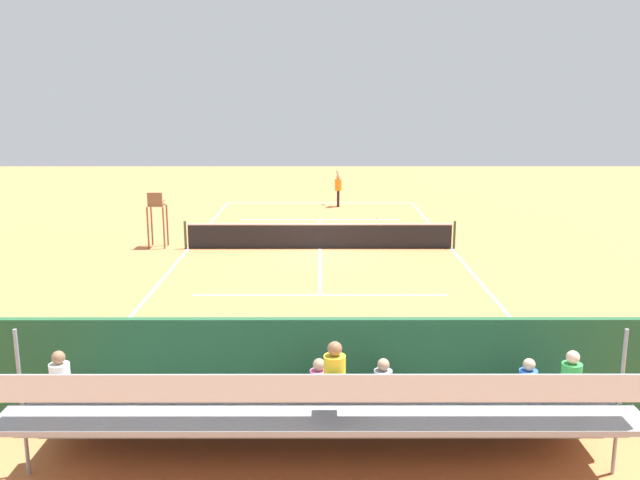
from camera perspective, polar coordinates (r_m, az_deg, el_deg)
name	(u,v)px	position (r m, az deg, el deg)	size (l,w,h in m)	color
ground_plane	(320,249)	(25.48, -0.01, -0.73)	(60.00, 60.00, 0.00)	#D17542
court_line_markings	(320,248)	(25.52, -0.01, -0.71)	(10.10, 22.20, 0.01)	white
tennis_net	(320,236)	(25.37, -0.01, 0.37)	(10.30, 0.10, 1.07)	black
backdrop_wall	(321,374)	(11.81, 0.06, -11.29)	(18.00, 0.16, 2.00)	#235633
bleacher_stand	(326,414)	(10.65, 0.50, -14.55)	(9.06, 2.40, 2.48)	gray
umpire_chair	(157,214)	(26.19, -13.71, 2.20)	(0.67, 0.67, 2.14)	brown
courtside_bench	(475,380)	(12.98, 13.03, -11.50)	(1.80, 0.40, 0.93)	#33383D
equipment_bag	(394,402)	(12.78, 6.33, -13.52)	(0.90, 0.36, 0.36)	#334C8C
tennis_player	(338,187)	(34.98, 1.56, 4.50)	(0.37, 0.54, 1.93)	black
tennis_racket	(327,205)	(35.46, 0.63, 2.97)	(0.55, 0.47, 0.03)	black
tennis_ball_near	(377,218)	(31.74, 4.83, 1.87)	(0.07, 0.07, 0.07)	#CCDB33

